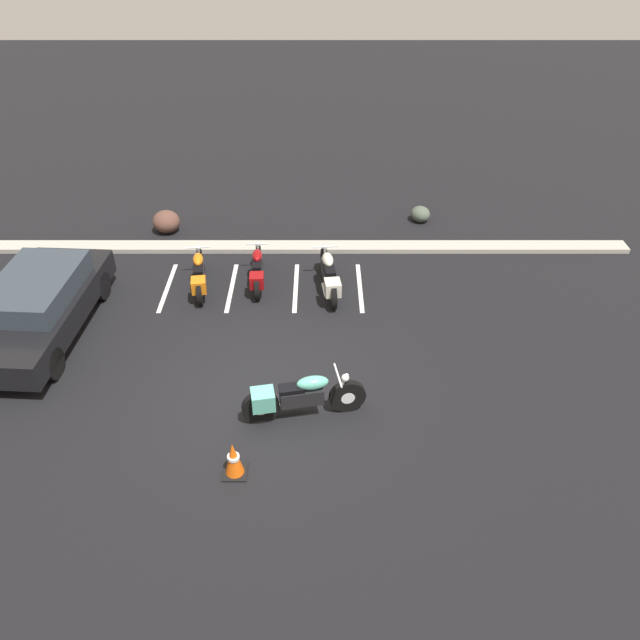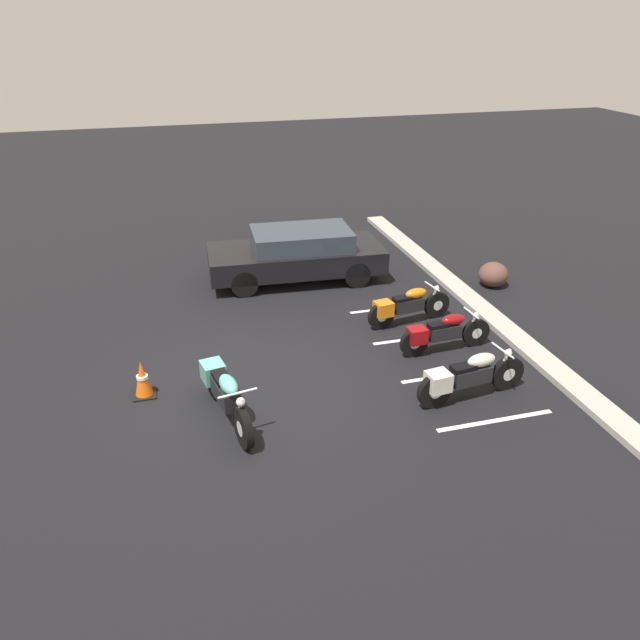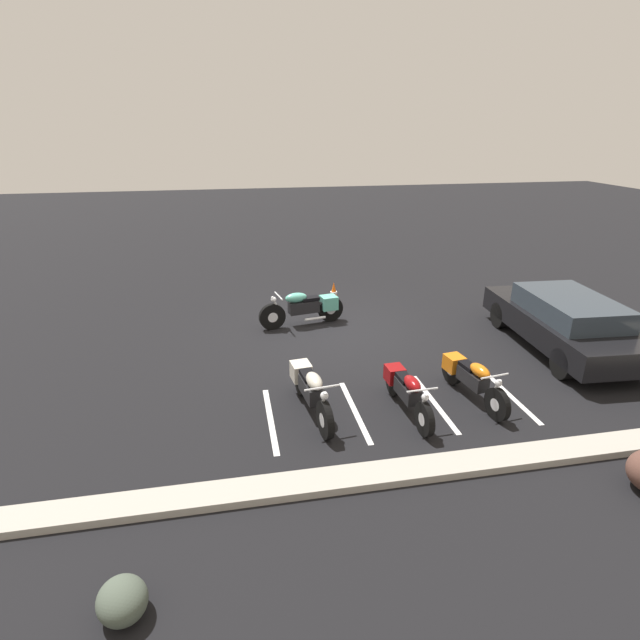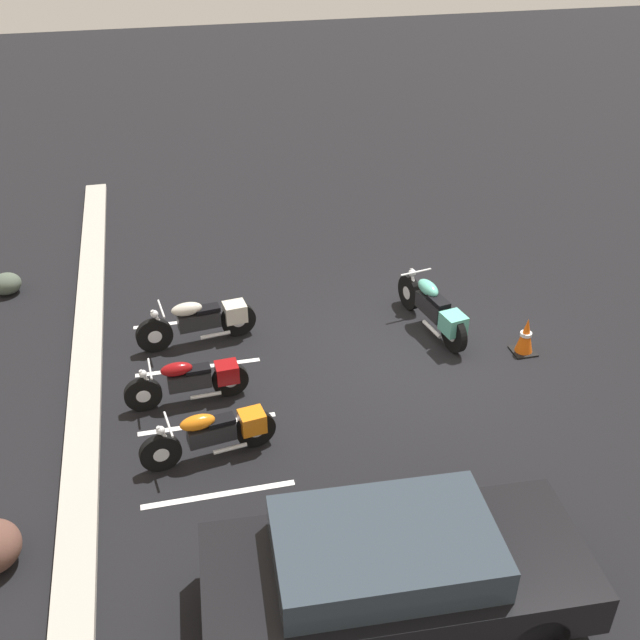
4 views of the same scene
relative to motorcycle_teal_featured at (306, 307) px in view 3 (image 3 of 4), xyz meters
The scene contains 13 objects.
ground 0.92m from the motorcycle_teal_featured, 142.94° to the left, with size 60.00×60.00×0.00m, color black.
motorcycle_teal_featured is the anchor object (origin of this frame).
parked_bike_0 4.85m from the motorcycle_teal_featured, 119.89° to the left, with size 0.64×1.98×0.78m.
parked_bike_1 4.54m from the motorcycle_teal_featured, 103.74° to the left, with size 0.55×1.95×0.77m.
parked_bike_2 4.14m from the motorcycle_teal_featured, 81.65° to the left, with size 0.65×2.13×0.84m.
car_black 6.05m from the motorcycle_teal_featured, 155.05° to the left, with size 2.05×4.40×1.29m.
concrete_curb 6.17m from the motorcycle_teal_featured, 95.92° to the left, with size 18.00×0.50×0.12m, color #A8A399.
landscape_rock_1 8.36m from the motorcycle_teal_featured, 67.46° to the left, with size 0.58×0.52×0.43m, color #4B5649.
traffic_cone 1.66m from the motorcycle_teal_featured, 127.47° to the right, with size 0.40×0.40×0.68m.
stall_line_0 5.38m from the motorcycle_teal_featured, 127.02° to the left, with size 0.10×2.10×0.00m, color white.
stall_line_1 4.63m from the motorcycle_teal_featured, 111.72° to the left, with size 0.10×2.10×0.00m, color white.
stall_line_2 4.31m from the motorcycle_teal_featured, 92.45° to the left, with size 0.10×2.10×0.00m, color white.
stall_line_3 4.50m from the motorcycle_teal_featured, 72.63° to the left, with size 0.10×2.10×0.00m, color white.
Camera 3 is at (2.52, 11.29, 4.82)m, focal length 28.00 mm.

